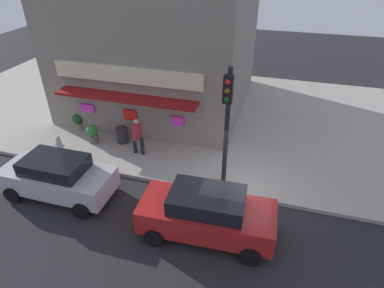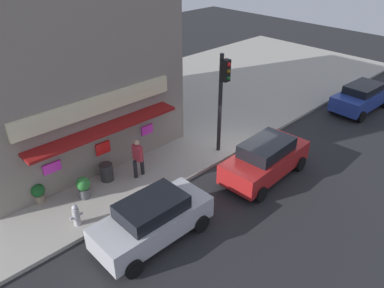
% 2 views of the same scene
% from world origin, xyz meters
% --- Properties ---
extents(ground_plane, '(56.25, 56.25, 0.00)m').
position_xyz_m(ground_plane, '(0.00, 0.00, 0.00)').
color(ground_plane, '#232326').
extents(sidewalk, '(37.50, 12.89, 0.16)m').
position_xyz_m(sidewalk, '(0.00, 6.44, 0.08)').
color(sidewalk, '#A39E93').
rests_on(sidewalk, ground_plane).
extents(corner_building, '(9.20, 9.95, 8.64)m').
position_xyz_m(corner_building, '(-5.61, 7.39, 4.48)').
color(corner_building, gray).
rests_on(corner_building, sidewalk).
extents(traffic_light, '(0.32, 0.58, 4.67)m').
position_xyz_m(traffic_light, '(-0.73, 0.61, 3.17)').
color(traffic_light, black).
rests_on(traffic_light, sidewalk).
extents(fire_hydrant, '(0.49, 0.25, 0.86)m').
position_xyz_m(fire_hydrant, '(-8.20, 0.68, 0.57)').
color(fire_hydrant, '#B2B2B7').
rests_on(fire_hydrant, sidewalk).
extents(trash_can, '(0.55, 0.55, 0.75)m').
position_xyz_m(trash_can, '(-5.91, 2.30, 0.54)').
color(trash_can, '#2D2D2D').
rests_on(trash_can, sidewalk).
extents(pedestrian, '(0.52, 0.59, 1.73)m').
position_xyz_m(pedestrian, '(-4.76, 1.60, 1.11)').
color(pedestrian, black).
rests_on(pedestrian, sidewalk).
extents(potted_plant_by_doorway, '(0.52, 0.52, 0.81)m').
position_xyz_m(potted_plant_by_doorway, '(-8.61, 2.82, 0.61)').
color(potted_plant_by_doorway, gray).
rests_on(potted_plant_by_doorway, sidewalk).
extents(potted_plant_by_window, '(0.55, 0.55, 0.92)m').
position_xyz_m(potted_plant_by_window, '(-7.21, 1.88, 0.67)').
color(potted_plant_by_window, '#59595B').
rests_on(potted_plant_by_window, sidewalk).
extents(parked_car_silver, '(4.18, 1.96, 1.65)m').
position_xyz_m(parked_car_silver, '(-6.57, -1.62, 0.85)').
color(parked_car_silver, '#B7B7BC').
rests_on(parked_car_silver, ground_plane).
extents(parked_car_blue, '(4.35, 2.12, 1.58)m').
position_xyz_m(parked_car_blue, '(8.97, -1.75, 0.83)').
color(parked_car_blue, navy).
rests_on(parked_car_blue, ground_plane).
extents(parked_car_red, '(4.40, 2.12, 1.73)m').
position_xyz_m(parked_car_red, '(-0.76, -2.00, 0.89)').
color(parked_car_red, '#AD1E1E').
rests_on(parked_car_red, ground_plane).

